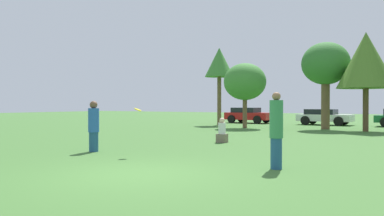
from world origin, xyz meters
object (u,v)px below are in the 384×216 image
object	(u,v)px
tree_0	(219,63)
tree_1	(245,82)
tree_2	(326,65)
bystander_sitting	(222,132)
person_catcher	(276,130)
parked_car_white	(324,116)
person_thrower	(94,126)
tree_3	(366,60)
frisbee	(138,110)
parked_car_red	(248,115)

from	to	relation	value
tree_0	tree_1	xyz separation A→B (m)	(3.05, -2.21, -1.61)
tree_2	bystander_sitting	bearing A→B (deg)	-99.44
person_catcher	bystander_sitting	bearing A→B (deg)	-50.25
tree_0	parked_car_white	size ratio (longest dim) A/B	1.45
person_thrower	person_catcher	bearing A→B (deg)	0.00
person_thrower	tree_0	world-z (taller)	tree_0
tree_0	tree_3	world-z (taller)	tree_0
bystander_sitting	tree_3	xyz separation A→B (m)	(4.30, 10.10, 3.72)
frisbee	tree_3	size ratio (longest dim) A/B	0.04
tree_1	parked_car_red	world-z (taller)	tree_1
bystander_sitting	parked_car_white	distance (m)	16.10
bystander_sitting	tree_0	xyz separation A→B (m)	(-6.09, 11.71, 4.26)
tree_2	person_catcher	bearing A→B (deg)	-82.24
tree_1	tree_3	distance (m)	7.44
tree_2	person_thrower	bearing A→B (deg)	-104.51
parked_car_red	tree_2	bearing A→B (deg)	-30.16
frisbee	tree_3	world-z (taller)	tree_3
person_thrower	parked_car_white	world-z (taller)	person_thrower
bystander_sitting	parked_car_white	size ratio (longest dim) A/B	0.25
tree_0	parked_car_red	bearing A→B (deg)	81.63
bystander_sitting	tree_1	bearing A→B (deg)	107.77
tree_1	parked_car_red	bearing A→B (deg)	110.80
person_thrower	person_catcher	world-z (taller)	person_catcher
parked_car_white	frisbee	bearing A→B (deg)	-89.70
tree_2	tree_3	size ratio (longest dim) A/B	0.95
person_catcher	tree_3	bearing A→B (deg)	-89.48
tree_0	person_catcher	bearing A→B (deg)	-58.96
frisbee	parked_car_red	size ratio (longest dim) A/B	0.06
person_catcher	parked_car_red	world-z (taller)	person_catcher
person_catcher	bystander_sitting	world-z (taller)	person_catcher
frisbee	tree_2	bearing A→B (deg)	81.87
tree_0	tree_1	world-z (taller)	tree_0
frisbee	parked_car_white	bearing A→B (deg)	86.93
person_thrower	bystander_sitting	size ratio (longest dim) A/B	1.65
parked_car_white	person_thrower	bearing A→B (deg)	-94.71
person_catcher	parked_car_white	distance (m)	21.47
tree_0	person_thrower	bearing A→B (deg)	-77.21
tree_2	tree_3	bearing A→B (deg)	-21.02
person_thrower	bystander_sitting	bearing A→B (deg)	66.53
frisbee	bystander_sitting	bearing A→B (deg)	84.82
frisbee	tree_1	size ratio (longest dim) A/B	0.05
person_thrower	tree_2	bearing A→B (deg)	76.97
tree_0	parked_car_white	world-z (taller)	tree_0
person_thrower	tree_2	distance (m)	16.84
frisbee	bystander_sitting	distance (m)	5.04
tree_1	person_catcher	bearing A→B (deg)	-64.15
tree_2	parked_car_red	size ratio (longest dim) A/B	1.41
bystander_sitting	parked_car_red	distance (m)	16.81
person_thrower	tree_3	size ratio (longest dim) A/B	0.29
parked_car_white	tree_1	bearing A→B (deg)	-116.10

